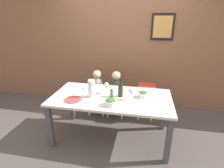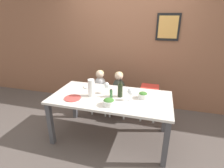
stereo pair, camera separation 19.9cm
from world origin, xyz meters
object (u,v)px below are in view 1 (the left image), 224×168
object	(u,v)px
person_child_left	(97,81)
wine_glass_far	(106,86)
salad_bowl_small	(143,94)
wine_glass_near	(131,91)
chair_right_highchair	(147,93)
wine_bottle	(120,90)
dinner_plate_front_left	(73,100)
dinner_plate_back_left	(89,87)
chair_far_center	(116,98)
salad_bowl_large	(111,102)
person_child_center	(116,83)
paper_towel_roll	(92,89)
chair_far_left	(98,96)

from	to	relation	value
person_child_left	wine_glass_far	distance (m)	0.74
salad_bowl_small	wine_glass_near	bearing A→B (deg)	-145.63
chair_right_highchair	wine_bottle	size ratio (longest dim) A/B	2.41
wine_bottle	dinner_plate_front_left	world-z (taller)	wine_bottle
salad_bowl_small	dinner_plate_back_left	xyz separation A→B (m)	(-0.93, 0.22, -0.04)
wine_glass_far	chair_right_highchair	bearing A→B (deg)	44.61
chair_far_center	salad_bowl_small	world-z (taller)	salad_bowl_small
person_child_left	wine_glass_far	world-z (taller)	wine_glass_far
wine_bottle	dinner_plate_back_left	xyz separation A→B (m)	(-0.59, 0.25, -0.10)
wine_glass_near	salad_bowl_small	distance (m)	0.23
wine_glass_far	dinner_plate_front_left	size ratio (longest dim) A/B	0.75
salad_bowl_large	salad_bowl_small	xyz separation A→B (m)	(0.43, 0.35, 0.00)
person_child_center	wine_glass_far	xyz separation A→B (m)	(-0.05, -0.63, 0.19)
paper_towel_roll	salad_bowl_small	distance (m)	0.79
paper_towel_roll	wine_bottle	bearing A→B (deg)	13.03
salad_bowl_large	dinner_plate_front_left	bearing A→B (deg)	174.75
paper_towel_roll	dinner_plate_front_left	bearing A→B (deg)	-146.91
salad_bowl_large	salad_bowl_small	distance (m)	0.55
person_child_left	wine_glass_far	bearing A→B (deg)	-62.14
wine_glass_near	wine_glass_far	bearing A→B (deg)	160.14
paper_towel_roll	wine_glass_far	world-z (taller)	paper_towel_roll
wine_bottle	dinner_plate_back_left	world-z (taller)	wine_bottle
salad_bowl_large	salad_bowl_small	bearing A→B (deg)	38.89
person_child_left	dinner_plate_back_left	size ratio (longest dim) A/B	1.88
salad_bowl_large	dinner_plate_back_left	bearing A→B (deg)	131.53
chair_far_left	wine_glass_near	distance (m)	1.18
chair_right_highchair	wine_glass_far	distance (m)	0.96
wine_glass_near	salad_bowl_large	world-z (taller)	wine_glass_near
person_child_left	dinner_plate_front_left	xyz separation A→B (m)	(-0.10, -0.95, 0.06)
wine_glass_near	salad_bowl_small	size ratio (longest dim) A/B	1.33
chair_far_left	wine_glass_far	size ratio (longest dim) A/B	2.40
chair_far_center	wine_bottle	size ratio (longest dim) A/B	1.60
chair_right_highchair	person_child_center	size ratio (longest dim) A/B	1.45
chair_far_left	wine_glass_near	size ratio (longest dim) A/B	2.40
chair_far_center	dinner_plate_back_left	size ratio (longest dim) A/B	1.81
paper_towel_roll	wine_glass_far	xyz separation A→B (m)	(0.19, 0.16, -0.00)
person_child_center	dinner_plate_front_left	bearing A→B (deg)	-117.08
chair_far_left	chair_right_highchair	size ratio (longest dim) A/B	0.66
chair_far_left	salad_bowl_large	bearing A→B (deg)	-64.46
salad_bowl_small	dinner_plate_front_left	xyz separation A→B (m)	(-1.01, -0.29, -0.04)
chair_far_left	salad_bowl_small	bearing A→B (deg)	-35.82
chair_far_center	paper_towel_roll	distance (m)	0.97
chair_far_center	wine_glass_near	xyz separation A→B (m)	(0.35, -0.77, 0.50)
chair_far_center	dinner_plate_front_left	xyz separation A→B (m)	(-0.49, -0.95, 0.38)
chair_far_center	paper_towel_roll	size ratio (longest dim) A/B	1.67
dinner_plate_back_left	wine_bottle	bearing A→B (deg)	-23.25
paper_towel_roll	dinner_plate_front_left	size ratio (longest dim) A/B	1.08
chair_right_highchair	wine_glass_far	xyz separation A→B (m)	(-0.64, -0.63, 0.35)
salad_bowl_large	dinner_plate_back_left	world-z (taller)	salad_bowl_large
chair_far_left	salad_bowl_small	size ratio (longest dim) A/B	3.19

